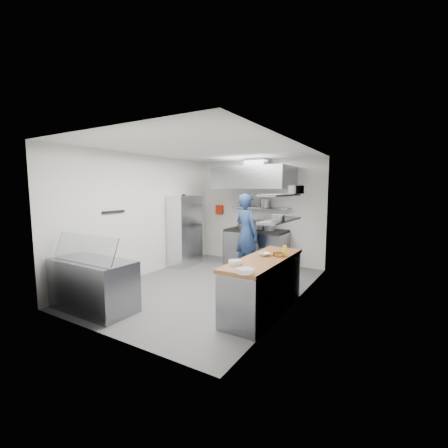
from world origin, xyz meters
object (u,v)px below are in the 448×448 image
Objects in this scene: gas_range at (256,248)px; display_case at (93,285)px; chef at (246,233)px; wire_rack at (185,231)px.

gas_range is 4.25m from display_case.
chef is at bearing 71.28° from display_case.
gas_range is at bearing -62.56° from chef.
chef is 1.03× the size of wire_rack.
chef is at bearing -85.59° from gas_range.
display_case is (0.53, -3.15, -0.50)m from wire_rack.
display_case is at bearing -105.02° from gas_range.
chef is at bearing 8.70° from wire_rack.
chef is 3.63m from display_case.
wire_rack is 3.23m from display_case.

